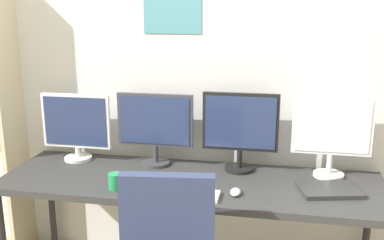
{
  "coord_description": "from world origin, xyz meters",
  "views": [
    {
      "loc": [
        0.46,
        -1.75,
        1.72
      ],
      "look_at": [
        0.0,
        0.65,
        1.09
      ],
      "focal_mm": 40.78,
      "sensor_mm": 36.0,
      "label": 1
    }
  ],
  "objects_px": {
    "keyboard_main": "(182,194)",
    "computer_mouse": "(235,192)",
    "coffee_mug": "(116,181)",
    "monitor_far_left": "(76,125)",
    "monitor_far_right": "(332,131)",
    "monitor_center_right": "(240,127)",
    "monitor_center_left": "(155,125)",
    "laptop_closed": "(329,190)",
    "desk": "(190,188)"
  },
  "relations": [
    {
      "from": "keyboard_main",
      "to": "laptop_closed",
      "type": "xyz_separation_m",
      "value": [
        0.78,
        0.2,
        0.0
      ]
    },
    {
      "from": "monitor_center_right",
      "to": "coffee_mug",
      "type": "xyz_separation_m",
      "value": [
        -0.65,
        -0.42,
        -0.23
      ]
    },
    {
      "from": "monitor_far_left",
      "to": "monitor_far_right",
      "type": "relative_size",
      "value": 0.94
    },
    {
      "from": "computer_mouse",
      "to": "keyboard_main",
      "type": "bearing_deg",
      "value": -167.06
    },
    {
      "from": "keyboard_main",
      "to": "computer_mouse",
      "type": "height_order",
      "value": "computer_mouse"
    },
    {
      "from": "computer_mouse",
      "to": "laptop_closed",
      "type": "bearing_deg",
      "value": 14.99
    },
    {
      "from": "monitor_far_left",
      "to": "monitor_center_left",
      "type": "height_order",
      "value": "monitor_center_left"
    },
    {
      "from": "monitor_far_left",
      "to": "coffee_mug",
      "type": "xyz_separation_m",
      "value": [
        0.42,
        -0.42,
        -0.19
      ]
    },
    {
      "from": "computer_mouse",
      "to": "coffee_mug",
      "type": "height_order",
      "value": "coffee_mug"
    },
    {
      "from": "monitor_center_left",
      "to": "monitor_far_right",
      "type": "xyz_separation_m",
      "value": [
        1.07,
        -0.0,
        0.02
      ]
    },
    {
      "from": "monitor_center_left",
      "to": "keyboard_main",
      "type": "height_order",
      "value": "monitor_center_left"
    },
    {
      "from": "desk",
      "to": "coffee_mug",
      "type": "relative_size",
      "value": 21.21
    },
    {
      "from": "laptop_closed",
      "to": "desk",
      "type": "bearing_deg",
      "value": 164.52
    },
    {
      "from": "monitor_far_right",
      "to": "monitor_far_left",
      "type": "bearing_deg",
      "value": 180.0
    },
    {
      "from": "monitor_center_right",
      "to": "monitor_center_left",
      "type": "bearing_deg",
      "value": -180.0
    },
    {
      "from": "monitor_center_right",
      "to": "coffee_mug",
      "type": "relative_size",
      "value": 4.6
    },
    {
      "from": "keyboard_main",
      "to": "computer_mouse",
      "type": "xyz_separation_m",
      "value": [
        0.28,
        0.06,
        0.01
      ]
    },
    {
      "from": "monitor_far_left",
      "to": "coffee_mug",
      "type": "height_order",
      "value": "monitor_far_left"
    },
    {
      "from": "desk",
      "to": "keyboard_main",
      "type": "bearing_deg",
      "value": -90.0
    },
    {
      "from": "laptop_closed",
      "to": "coffee_mug",
      "type": "distance_m",
      "value": 1.18
    },
    {
      "from": "monitor_center_left",
      "to": "laptop_closed",
      "type": "relative_size",
      "value": 1.52
    },
    {
      "from": "keyboard_main",
      "to": "coffee_mug",
      "type": "xyz_separation_m",
      "value": [
        -0.38,
        0.02,
        0.04
      ]
    },
    {
      "from": "computer_mouse",
      "to": "coffee_mug",
      "type": "bearing_deg",
      "value": -176.19
    },
    {
      "from": "desk",
      "to": "monitor_center_left",
      "type": "bearing_deg",
      "value": 141.62
    },
    {
      "from": "monitor_far_left",
      "to": "computer_mouse",
      "type": "xyz_separation_m",
      "value": [
        1.08,
        -0.38,
        -0.22
      ]
    },
    {
      "from": "monitor_center_left",
      "to": "keyboard_main",
      "type": "relative_size",
      "value": 1.22
    },
    {
      "from": "desk",
      "to": "computer_mouse",
      "type": "bearing_deg",
      "value": -30.62
    },
    {
      "from": "monitor_far_left",
      "to": "computer_mouse",
      "type": "relative_size",
      "value": 4.83
    },
    {
      "from": "monitor_far_right",
      "to": "keyboard_main",
      "type": "relative_size",
      "value": 1.24
    },
    {
      "from": "monitor_far_right",
      "to": "coffee_mug",
      "type": "xyz_separation_m",
      "value": [
        -1.19,
        -0.42,
        -0.24
      ]
    },
    {
      "from": "desk",
      "to": "keyboard_main",
      "type": "relative_size",
      "value": 5.65
    },
    {
      "from": "monitor_center_right",
      "to": "computer_mouse",
      "type": "xyz_separation_m",
      "value": [
        0.01,
        -0.38,
        -0.26
      ]
    },
    {
      "from": "monitor_center_right",
      "to": "coffee_mug",
      "type": "distance_m",
      "value": 0.81
    },
    {
      "from": "monitor_far_left",
      "to": "monitor_center_right",
      "type": "xyz_separation_m",
      "value": [
        1.07,
        -0.0,
        0.04
      ]
    },
    {
      "from": "monitor_center_right",
      "to": "keyboard_main",
      "type": "bearing_deg",
      "value": -121.21
    },
    {
      "from": "monitor_center_left",
      "to": "coffee_mug",
      "type": "distance_m",
      "value": 0.49
    },
    {
      "from": "keyboard_main",
      "to": "monitor_far_right",
      "type": "bearing_deg",
      "value": 28.82
    },
    {
      "from": "keyboard_main",
      "to": "laptop_closed",
      "type": "height_order",
      "value": "laptop_closed"
    },
    {
      "from": "monitor_center_right",
      "to": "laptop_closed",
      "type": "height_order",
      "value": "monitor_center_right"
    },
    {
      "from": "monitor_far_left",
      "to": "computer_mouse",
      "type": "bearing_deg",
      "value": -19.22
    },
    {
      "from": "desk",
      "to": "keyboard_main",
      "type": "xyz_separation_m",
      "value": [
        0.0,
        -0.23,
        0.06
      ]
    },
    {
      "from": "monitor_far_left",
      "to": "monitor_center_right",
      "type": "height_order",
      "value": "monitor_center_right"
    },
    {
      "from": "monitor_far_left",
      "to": "laptop_closed",
      "type": "distance_m",
      "value": 1.62
    },
    {
      "from": "monitor_center_left",
      "to": "monitor_far_right",
      "type": "bearing_deg",
      "value": -0.0
    },
    {
      "from": "monitor_center_left",
      "to": "computer_mouse",
      "type": "bearing_deg",
      "value": -34.6
    },
    {
      "from": "monitor_center_left",
      "to": "laptop_closed",
      "type": "xyz_separation_m",
      "value": [
        1.05,
        -0.24,
        -0.25
      ]
    },
    {
      "from": "monitor_center_right",
      "to": "computer_mouse",
      "type": "relative_size",
      "value": 5.08
    },
    {
      "from": "laptop_closed",
      "to": "monitor_center_left",
      "type": "bearing_deg",
      "value": 153.75
    },
    {
      "from": "desk",
      "to": "monitor_center_left",
      "type": "xyz_separation_m",
      "value": [
        -0.27,
        0.21,
        0.31
      ]
    },
    {
      "from": "computer_mouse",
      "to": "monitor_far_right",
      "type": "bearing_deg",
      "value": 35.8
    }
  ]
}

